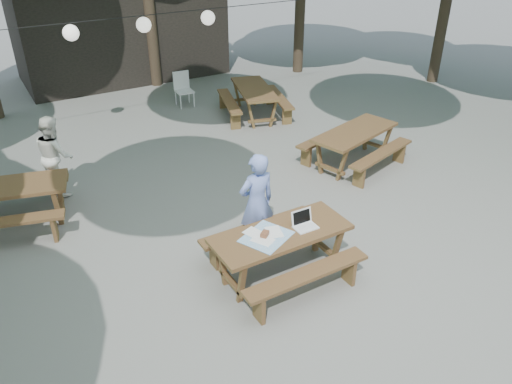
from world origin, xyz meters
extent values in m
plane|color=slate|center=(0.00, 0.00, 0.00)|extent=(80.00, 80.00, 0.00)
cube|color=black|center=(0.50, 10.50, 1.40)|extent=(6.00, 3.00, 2.80)
cube|color=#57321E|center=(-0.66, -0.47, 0.72)|extent=(2.00, 0.80, 0.06)
cube|color=#57321E|center=(-0.66, -1.12, 0.45)|extent=(1.90, 0.28, 0.05)
cube|color=#57321E|center=(-0.66, 0.18, 0.45)|extent=(1.90, 0.28, 0.05)
cube|color=#57321E|center=(-0.66, -0.47, 0.34)|extent=(1.70, 0.70, 0.69)
cube|color=#57321E|center=(-3.88, 2.95, 0.72)|extent=(2.14, 1.28, 0.06)
cube|color=#57321E|center=(-4.04, 2.33, 0.45)|extent=(1.91, 0.76, 0.05)
cube|color=#57321E|center=(-3.71, 3.58, 0.45)|extent=(1.91, 0.76, 0.05)
cube|color=#57321E|center=(-3.88, 2.95, 0.34)|extent=(1.82, 1.11, 0.69)
cube|color=#57321E|center=(2.63, 1.81, 0.72)|extent=(2.14, 1.31, 0.06)
cube|color=#57321E|center=(2.80, 1.18, 0.45)|extent=(1.91, 0.78, 0.05)
cube|color=#57321E|center=(2.45, 2.43, 0.45)|extent=(1.91, 0.78, 0.05)
cube|color=#57321E|center=(2.63, 1.81, 0.34)|extent=(1.83, 1.13, 0.69)
cube|color=#57321E|center=(2.24, 5.24, 0.72)|extent=(1.34, 2.14, 0.06)
cube|color=#57321E|center=(2.86, 5.06, 0.45)|extent=(0.81, 1.90, 0.05)
cube|color=#57321E|center=(1.61, 5.43, 0.45)|extent=(0.81, 1.90, 0.05)
cube|color=#57321E|center=(2.24, 5.24, 0.34)|extent=(1.15, 1.83, 0.69)
imported|color=#788FDB|center=(-0.61, 0.30, 0.81)|extent=(0.60, 0.39, 1.63)
imported|color=white|center=(-2.89, 3.73, 0.75)|extent=(0.65, 0.79, 1.50)
cube|color=silver|center=(1.01, 6.86, 0.40)|extent=(0.46, 0.46, 0.04)
cube|color=silver|center=(1.02, 7.05, 0.66)|extent=(0.44, 0.06, 0.48)
cube|color=silver|center=(1.01, 6.86, 0.19)|extent=(0.44, 0.44, 0.38)
cube|color=white|center=(-0.31, -0.56, 0.76)|extent=(0.33, 0.24, 0.02)
cube|color=white|center=(-0.31, -0.45, 0.88)|extent=(0.33, 0.07, 0.23)
cube|color=black|center=(-0.31, -0.45, 0.88)|extent=(0.28, 0.05, 0.19)
cube|color=#3D91D1|center=(-0.91, -0.47, 0.75)|extent=(0.82, 0.77, 0.01)
cube|color=white|center=(-0.99, -0.52, 0.76)|extent=(0.33, 0.36, 0.00)
cube|color=white|center=(-0.75, -0.43, 0.76)|extent=(0.28, 0.34, 0.00)
cube|color=white|center=(-1.01, -0.32, 0.76)|extent=(0.29, 0.35, 0.00)
cube|color=brown|center=(-0.92, -0.45, 0.80)|extent=(0.16, 0.15, 0.06)
cylinder|color=black|center=(0.50, 6.00, 2.60)|extent=(9.00, 0.02, 0.02)
sphere|color=white|center=(-1.80, 6.00, 2.40)|extent=(0.34, 0.34, 0.34)
sphere|color=white|center=(-0.20, 6.00, 2.40)|extent=(0.34, 0.34, 0.34)
sphere|color=white|center=(1.40, 6.00, 2.40)|extent=(0.34, 0.34, 0.34)
cylinder|color=#2D2319|center=(5.50, 8.00, 2.16)|extent=(0.32, 0.32, 4.32)
camera|label=1|loc=(-3.90, -5.28, 4.73)|focal=35.00mm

